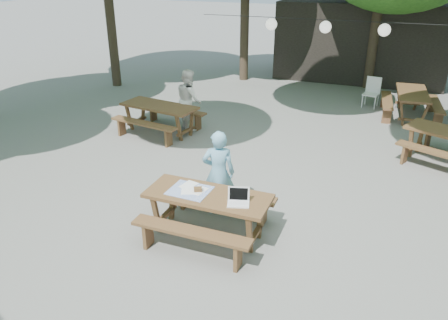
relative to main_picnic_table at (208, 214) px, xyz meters
name	(u,v)px	position (x,y,z in m)	size (l,w,h in m)	color
ground	(270,198)	(0.63, 1.52, -0.39)	(80.00, 80.00, 0.00)	slate
pavilion	(362,40)	(1.13, 12.02, 1.01)	(6.00, 3.00, 2.80)	black
main_picnic_table	(208,214)	(0.00, 0.00, 0.00)	(2.00, 1.58, 0.75)	brown
picnic_table_nw	(160,118)	(-3.04, 3.86, 0.00)	(2.12, 1.85, 0.75)	brown
picnic_table_far_e	(411,104)	(3.03, 7.57, 0.00)	(1.72, 2.06, 0.75)	brown
woman	(219,173)	(-0.11, 0.72, 0.39)	(0.57, 0.37, 1.55)	#72B2D0
second_person	(189,99)	(-2.47, 4.45, 0.41)	(0.77, 0.60, 1.59)	white
plastic_chair	(370,99)	(1.89, 8.20, -0.13)	(0.51, 0.51, 0.90)	silver
laptop	(238,199)	(0.54, -0.08, 0.42)	(0.39, 0.35, 0.24)	white
tabletop_clutter	(191,190)	(-0.29, 0.01, 0.37)	(0.67, 0.60, 0.08)	#365FBB
paper_lanterns	(326,27)	(0.44, 7.52, 2.02)	(9.00, 0.34, 0.38)	black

